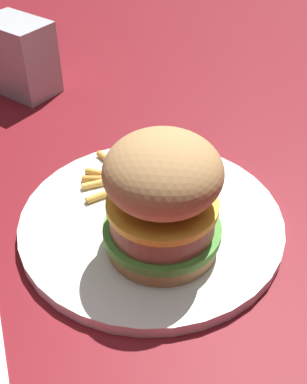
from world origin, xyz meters
The scene contains 5 objects.
ground_plane centered at (0.00, 0.00, 0.00)m, with size 1.60×1.60×0.00m, color maroon.
plate centered at (0.00, 0.00, 0.01)m, with size 0.25×0.25×0.01m, color white.
sandwich centered at (0.04, -0.01, 0.07)m, with size 0.10×0.10×0.11m.
fries_pile centered at (-0.07, 0.00, 0.02)m, with size 0.10×0.10×0.01m.
napkin_dispenser centered at (-0.33, -0.01, 0.05)m, with size 0.09×0.06×0.10m, color #B7BABF.
Camera 1 is at (0.31, -0.18, 0.34)m, focal length 47.13 mm.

